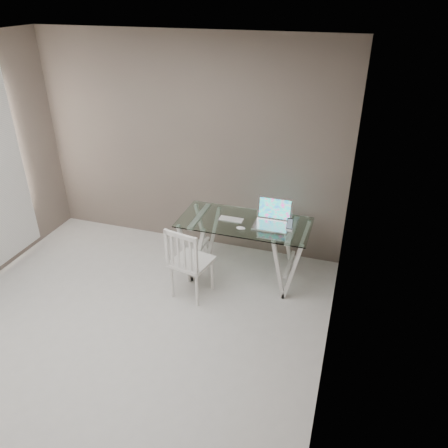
# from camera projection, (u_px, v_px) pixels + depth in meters

# --- Properties ---
(room) EXTENTS (4.50, 4.52, 2.71)m
(room) POSITION_uv_depth(u_px,v_px,m) (75.00, 188.00, 3.44)
(room) COLOR beige
(room) RESTS_ON ground
(desk) EXTENTS (1.50, 0.70, 0.75)m
(desk) POSITION_uv_depth(u_px,v_px,m) (244.00, 249.00, 5.15)
(desk) COLOR silver
(desk) RESTS_ON ground
(chair) EXTENTS (0.48, 0.48, 0.89)m
(chair) POSITION_uv_depth(u_px,v_px,m) (188.00, 261.00, 4.74)
(chair) COLOR white
(chair) RESTS_ON ground
(laptop) EXTENTS (0.40, 0.33, 0.28)m
(laptop) POSITION_uv_depth(u_px,v_px,m) (273.00, 218.00, 4.91)
(laptop) COLOR silver
(laptop) RESTS_ON desk
(keyboard) EXTENTS (0.30, 0.13, 0.01)m
(keyboard) POSITION_uv_depth(u_px,v_px,m) (231.00, 219.00, 5.03)
(keyboard) COLOR silver
(keyboard) RESTS_ON desk
(mouse) EXTENTS (0.10, 0.06, 0.03)m
(mouse) POSITION_uv_depth(u_px,v_px,m) (241.00, 228.00, 4.82)
(mouse) COLOR white
(mouse) RESTS_ON desk
(phone_dock) EXTENTS (0.08, 0.08, 0.14)m
(phone_dock) POSITION_uv_depth(u_px,v_px,m) (289.00, 227.00, 4.79)
(phone_dock) COLOR white
(phone_dock) RESTS_ON desk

